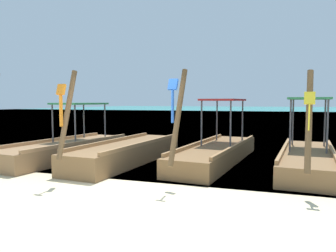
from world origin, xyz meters
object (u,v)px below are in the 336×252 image
at_px(longtail_boat_pink_ribbon, 67,149).
at_px(longtail_boat_yellow_ribbon, 307,158).
at_px(longtail_boat_blue_ribbon, 217,151).
at_px(longtail_boat_orange_ribbon, 128,152).

relative_size(longtail_boat_pink_ribbon, longtail_boat_yellow_ribbon, 0.97).
bearing_deg(longtail_boat_yellow_ribbon, longtail_boat_blue_ribbon, 173.66).
xyz_separation_m(longtail_boat_pink_ribbon, longtail_boat_blue_ribbon, (4.74, 1.04, -0.01)).
xyz_separation_m(longtail_boat_orange_ribbon, longtail_boat_yellow_ribbon, (5.18, 0.65, 0.02)).
height_order(longtail_boat_orange_ribbon, longtail_boat_yellow_ribbon, longtail_boat_orange_ribbon).
distance_m(longtail_boat_orange_ribbon, longtail_boat_blue_ribbon, 2.76).
distance_m(longtail_boat_blue_ribbon, longtail_boat_yellow_ribbon, 2.60).
distance_m(longtail_boat_pink_ribbon, longtail_boat_orange_ribbon, 2.14).
bearing_deg(longtail_boat_blue_ribbon, longtail_boat_yellow_ribbon, -6.34).
distance_m(longtail_boat_pink_ribbon, longtail_boat_yellow_ribbon, 7.36).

